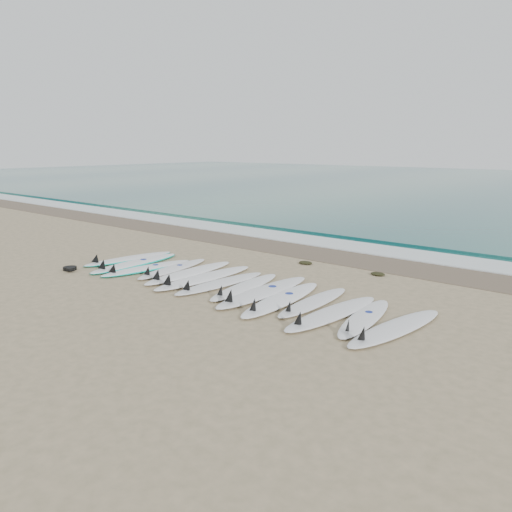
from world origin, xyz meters
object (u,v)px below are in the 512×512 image
Objects in this scene: surfboard_13 at (394,328)px; surfboard_0 at (128,259)px; surfboard_7 at (244,287)px; leash_coil at (70,268)px.

surfboard_0 is at bearing -174.88° from surfboard_13.
leash_coil is at bearing -169.35° from surfboard_7.
surfboard_13 is (7.60, -0.36, 0.01)m from surfboard_0.
surfboard_13 is at bearing 8.67° from leash_coil.
surfboard_0 reaches higher than surfboard_7.
surfboard_7 is at bearing -176.59° from surfboard_13.
surfboard_13 is 7.87m from leash_coil.
surfboard_0 is 7.61m from surfboard_13.
surfboard_13 reaches higher than surfboard_0.
surfboard_0 reaches higher than leash_coil.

